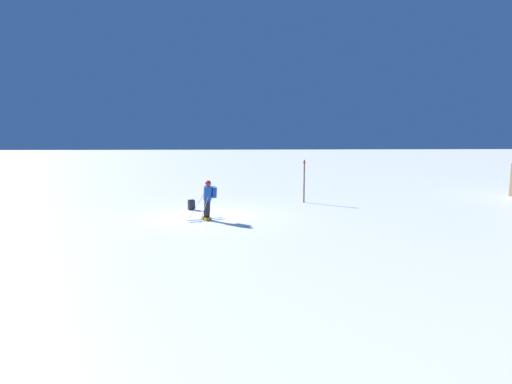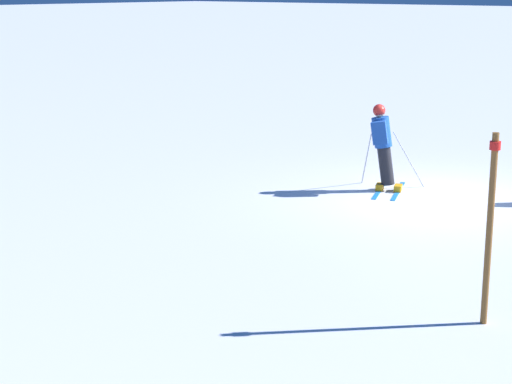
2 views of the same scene
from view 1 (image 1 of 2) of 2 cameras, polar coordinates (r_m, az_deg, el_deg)
name	(u,v)px [view 1 (image 1 of 2)]	position (r m, az deg, el deg)	size (l,w,h in m)	color
ground_plane	(207,216)	(17.99, -7.01, -3.41)	(300.00, 300.00, 0.00)	white
skier	(208,198)	(16.78, -6.85, -0.86)	(1.34, 1.66, 1.74)	#1E7AC6
spare_backpack	(191,205)	(19.63, -9.21, -1.83)	(0.33, 0.37, 0.50)	black
trail_marker	(304,179)	(21.80, 6.89, 1.80)	(0.13, 0.13, 2.33)	brown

